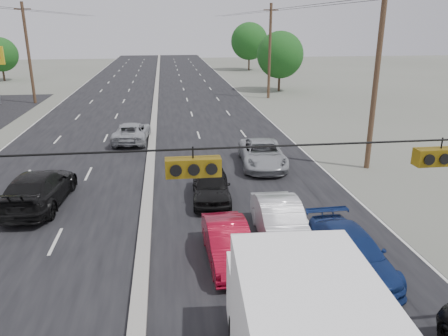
{
  "coord_description": "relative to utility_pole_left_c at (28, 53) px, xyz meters",
  "views": [
    {
      "loc": [
        1.03,
        -7.79,
        8.03
      ],
      "look_at": [
        3.37,
        9.51,
        2.2
      ],
      "focal_mm": 35.0,
      "sensor_mm": 36.0,
      "label": 1
    }
  ],
  "objects": [
    {
      "name": "oncoming_far",
      "position": [
        11.1,
        -17.22,
        -4.42
      ],
      "size": [
        2.63,
        5.09,
        1.37
      ],
      "primitive_type": "imported",
      "rotation": [
        0.0,
        0.0,
        3.07
      ],
      "color": "#9CA0A4",
      "rests_on": "ground"
    },
    {
      "name": "queue_car_a",
      "position": [
        15.5,
        -28.64,
        -4.37
      ],
      "size": [
        2.01,
        4.43,
        1.47
      ],
      "primitive_type": "imported",
      "rotation": [
        0.0,
        0.0,
        -0.06
      ],
      "color": "black",
      "rests_on": "ground"
    },
    {
      "name": "queue_car_d",
      "position": [
        19.5,
        -35.49,
        -4.42
      ],
      "size": [
        2.06,
        4.8,
        1.38
      ],
      "primitive_type": "imported",
      "rotation": [
        0.0,
        0.0,
        0.03
      ],
      "color": "navy",
      "rests_on": "ground"
    },
    {
      "name": "utility_pole_right_c",
      "position": [
        25.0,
        0.0,
        0.0
      ],
      "size": [
        1.6,
        0.3,
        10.0
      ],
      "color": "#422D1E",
      "rests_on": "ground"
    },
    {
      "name": "traffic_signals",
      "position": [
        13.9,
        -40.0,
        0.39
      ],
      "size": [
        25.0,
        0.3,
        0.54
      ],
      "color": "black",
      "rests_on": "ground"
    },
    {
      "name": "tree_right_mid",
      "position": [
        27.5,
        5.0,
        -0.77
      ],
      "size": [
        5.6,
        5.6,
        7.14
      ],
      "color": "#382619",
      "rests_on": "ground"
    },
    {
      "name": "queue_car_c",
      "position": [
        19.02,
        -23.92,
        -4.37
      ],
      "size": [
        2.88,
        5.5,
        1.48
      ],
      "primitive_type": "imported",
      "rotation": [
        0.0,
        0.0,
        -0.08
      ],
      "color": "#999CA0",
      "rests_on": "ground"
    },
    {
      "name": "center_median",
      "position": [
        12.5,
        -10.0,
        -5.01
      ],
      "size": [
        0.5,
        160.0,
        0.2
      ],
      "primitive_type": "cube",
      "color": "gray",
      "rests_on": "ground"
    },
    {
      "name": "queue_car_b",
      "position": [
        17.7,
        -33.03,
        -4.34
      ],
      "size": [
        1.8,
        4.73,
        1.54
      ],
      "primitive_type": "imported",
      "rotation": [
        0.0,
        0.0,
        -0.04
      ],
      "color": "silver",
      "rests_on": "ground"
    },
    {
      "name": "utility_pole_right_b",
      "position": [
        25.0,
        -25.0,
        0.0
      ],
      "size": [
        1.6,
        0.3,
        10.0
      ],
      "color": "#422D1E",
      "rests_on": "ground"
    },
    {
      "name": "road_surface",
      "position": [
        12.5,
        -10.0,
        -5.11
      ],
      "size": [
        20.0,
        160.0,
        0.02
      ],
      "primitive_type": "cube",
      "color": "black",
      "rests_on": "ground"
    },
    {
      "name": "tree_left_far",
      "position": [
        -9.5,
        20.0,
        -1.39
      ],
      "size": [
        4.8,
        4.8,
        6.12
      ],
      "color": "#382619",
      "rests_on": "ground"
    },
    {
      "name": "tree_right_far",
      "position": [
        28.5,
        30.0,
        -0.15
      ],
      "size": [
        6.4,
        6.4,
        8.16
      ],
      "color": "#382619",
      "rests_on": "ground"
    },
    {
      "name": "oncoming_near",
      "position": [
        7.63,
        -28.26,
        -4.28
      ],
      "size": [
        2.7,
        5.83,
        1.65
      ],
      "primitive_type": "imported",
      "rotation": [
        0.0,
        0.0,
        3.07
      ],
      "color": "black",
      "rests_on": "ground"
    },
    {
      "name": "utility_pole_left_c",
      "position": [
        0.0,
        0.0,
        0.0
      ],
      "size": [
        1.6,
        0.3,
        10.0
      ],
      "color": "#422D1E",
      "rests_on": "ground"
    },
    {
      "name": "red_sedan",
      "position": [
        15.5,
        -34.3,
        -4.43
      ],
      "size": [
        1.56,
        4.18,
        1.36
      ],
      "primitive_type": "imported",
      "rotation": [
        0.0,
        0.0,
        0.03
      ],
      "color": "maroon",
      "rests_on": "ground"
    }
  ]
}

